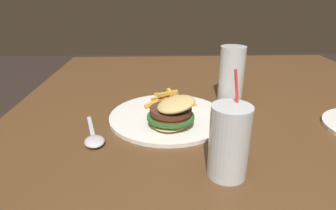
{
  "coord_description": "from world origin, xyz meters",
  "views": [
    {
      "loc": [
        0.68,
        -0.21,
        1.04
      ],
      "look_at": [
        0.0,
        -0.19,
        0.75
      ],
      "focal_mm": 30.0,
      "sensor_mm": 36.0,
      "label": 1
    }
  ],
  "objects_px": {
    "meal_plate_near": "(170,114)",
    "spoon": "(94,140)",
    "juice_glass": "(229,144)",
    "beer_glass": "(231,74)"
  },
  "relations": [
    {
      "from": "juice_glass",
      "to": "beer_glass",
      "type": "bearing_deg",
      "value": 165.52
    },
    {
      "from": "beer_glass",
      "to": "spoon",
      "type": "xyz_separation_m",
      "value": [
        0.26,
        -0.37,
        -0.07
      ]
    },
    {
      "from": "beer_glass",
      "to": "juice_glass",
      "type": "xyz_separation_m",
      "value": [
        0.38,
        -0.1,
        -0.02
      ]
    },
    {
      "from": "meal_plate_near",
      "to": "beer_glass",
      "type": "bearing_deg",
      "value": 128.6
    },
    {
      "from": "juice_glass",
      "to": "spoon",
      "type": "height_order",
      "value": "juice_glass"
    },
    {
      "from": "beer_glass",
      "to": "spoon",
      "type": "bearing_deg",
      "value": -55.23
    },
    {
      "from": "meal_plate_near",
      "to": "spoon",
      "type": "xyz_separation_m",
      "value": [
        0.1,
        -0.17,
        -0.01
      ]
    },
    {
      "from": "beer_glass",
      "to": "spoon",
      "type": "relative_size",
      "value": 0.94
    },
    {
      "from": "juice_glass",
      "to": "spoon",
      "type": "relative_size",
      "value": 1.11
    },
    {
      "from": "juice_glass",
      "to": "meal_plate_near",
      "type": "bearing_deg",
      "value": -157.04
    }
  ]
}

